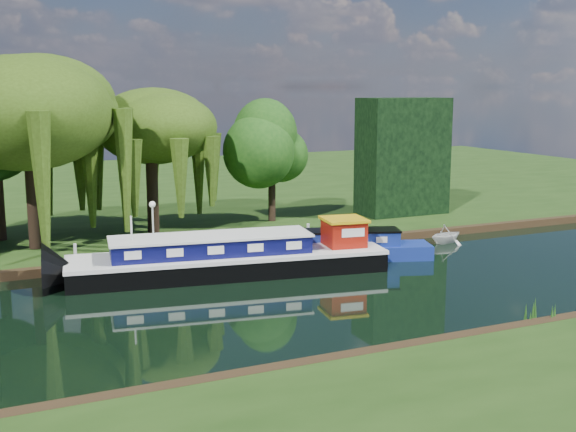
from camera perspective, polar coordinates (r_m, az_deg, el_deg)
name	(u,v)px	position (r m, az deg, el deg)	size (l,w,h in m)	color
ground	(204,308)	(30.87, -6.67, -7.21)	(120.00, 120.00, 0.00)	black
far_bank	(79,195)	(63.37, -16.17, 1.64)	(120.00, 52.00, 0.45)	#19330E
dutch_barge	(231,258)	(35.93, -4.49, -3.32)	(16.01, 5.81, 3.31)	black
narrowboat	(321,248)	(38.86, 2.64, -2.57)	(11.93, 5.63, 1.74)	navy
white_cruiser	(446,243)	(44.05, 12.36, -2.10)	(2.04, 2.37, 1.25)	silver
willow_left	(28,115)	(41.13, -19.87, 7.54)	(8.35, 8.35, 10.01)	black
willow_right	(151,138)	(44.00, -10.80, 6.05)	(6.42, 6.42, 7.82)	black
tree_far_right	(272,149)	(47.11, -1.29, 5.30)	(4.19, 4.19, 6.86)	black
conifer_hedge	(403,156)	(50.71, 9.04, 4.69)	(6.00, 3.00, 8.00)	black
lamppost	(153,212)	(40.29, -10.66, 0.33)	(0.36, 0.36, 2.56)	silver
mooring_posts	(144,247)	(38.34, -11.28, -2.43)	(19.16, 0.16, 1.00)	silver
reeds_near	(448,327)	(27.27, 12.50, -8.53)	(33.70, 1.50, 1.10)	#1E4612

